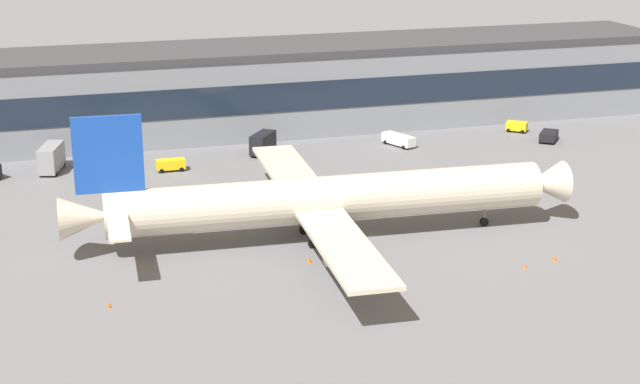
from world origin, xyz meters
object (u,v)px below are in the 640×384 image
belt_loader (399,139)px  traffic_cone_2 (525,266)px  catering_truck (51,157)px  traffic_cone_0 (109,305)px  stair_truck (263,142)px  pushback_tractor (549,136)px  traffic_cone_3 (555,258)px  baggage_tug (517,126)px  airliner (322,200)px  follow_me_car (171,164)px  traffic_cone_1 (309,260)px

belt_loader → traffic_cone_2: belt_loader is taller
catering_truck → traffic_cone_0: size_ratio=11.79×
stair_truck → catering_truck: bearing=-179.2°
pushback_tractor → traffic_cone_2: pushback_tractor is taller
traffic_cone_3 → pushback_tractor: bearing=61.5°
traffic_cone_0 → traffic_cone_2: size_ratio=1.15×
stair_truck → traffic_cone_0: 62.16m
pushback_tractor → traffic_cone_3: bearing=-118.5°
baggage_tug → catering_truck: size_ratio=0.53×
airliner → baggage_tug: size_ratio=16.04×
follow_me_car → pushback_tractor: follow_me_car is taller
catering_truck → traffic_cone_3: catering_truck is taller
belt_loader → traffic_cone_0: 74.98m
traffic_cone_0 → traffic_cone_1: size_ratio=0.91×
belt_loader → pushback_tractor: size_ratio=1.24×
baggage_tug → catering_truck: 81.12m
pushback_tractor → catering_truck: bearing=175.9°
belt_loader → traffic_cone_1: bearing=-122.2°
belt_loader → stair_truck: bearing=175.9°
baggage_tug → traffic_cone_1: 72.69m
pushback_tractor → traffic_cone_2: size_ratio=9.57×
traffic_cone_0 → baggage_tug: bearing=35.9°
traffic_cone_3 → traffic_cone_2: bearing=-165.5°
airliner → traffic_cone_2: (20.07, -15.91, -5.03)m
belt_loader → catering_truck: (-57.21, 1.20, 1.14)m
traffic_cone_3 → stair_truck: bearing=111.7°
pushback_tractor → traffic_cone_1: pushback_tractor is taller
follow_me_car → traffic_cone_1: bearing=-76.8°
follow_me_car → traffic_cone_1: size_ratio=6.15×
airliner → baggage_tug: bearing=40.7°
airliner → pushback_tractor: size_ratio=12.08×
traffic_cone_1 → baggage_tug: bearing=43.0°
airliner → stair_truck: (2.30, 41.25, -3.33)m
airliner → traffic_cone_0: airliner is taller
catering_truck → traffic_cone_3: bearing=-44.7°
airliner → follow_me_car: size_ratio=14.73×
traffic_cone_2 → pushback_tractor: bearing=58.2°
airliner → traffic_cone_0: size_ratio=100.12×
traffic_cone_3 → catering_truck: bearing=135.3°
follow_me_car → stair_truck: bearing=18.6°
stair_truck → traffic_cone_3: 60.28m
baggage_tug → follow_me_car: bearing=-173.9°
airliner → catering_truck: 51.66m
pushback_tractor → follow_me_car: bearing=179.1°
airliner → traffic_cone_1: bearing=-117.9°
follow_me_car → traffic_cone_0: follow_me_car is taller
baggage_tug → traffic_cone_2: 65.49m
traffic_cone_1 → traffic_cone_3: size_ratio=1.01×
traffic_cone_1 → traffic_cone_3: traffic_cone_1 is taller
follow_me_car → traffic_cone_2: size_ratio=7.85×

